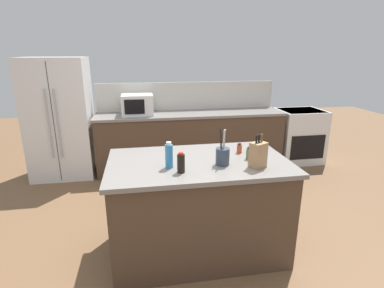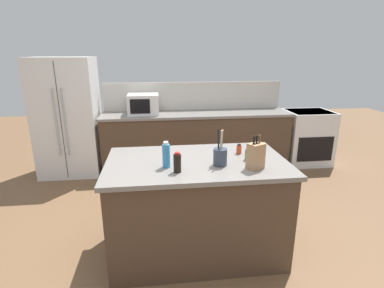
{
  "view_description": "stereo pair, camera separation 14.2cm",
  "coord_description": "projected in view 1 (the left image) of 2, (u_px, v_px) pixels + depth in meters",
  "views": [
    {
      "loc": [
        -0.5,
        -2.51,
        1.89
      ],
      "look_at": [
        0.0,
        0.35,
        0.99
      ],
      "focal_mm": 28.0,
      "sensor_mm": 36.0,
      "label": 1
    },
    {
      "loc": [
        -0.36,
        -2.53,
        1.89
      ],
      "look_at": [
        0.0,
        0.35,
        0.99
      ],
      "focal_mm": 28.0,
      "sensor_mm": 36.0,
      "label": 2
    }
  ],
  "objects": [
    {
      "name": "dish_soap_bottle",
      "position": [
        169.0,
        156.0,
        2.53
      ],
      "size": [
        0.07,
        0.07,
        0.23
      ],
      "color": "#3384BC",
      "rests_on": "kitchen_island"
    },
    {
      "name": "spice_jar_oregano",
      "position": [
        249.0,
        153.0,
        2.75
      ],
      "size": [
        0.06,
        0.06,
        0.11
      ],
      "color": "#567038",
      "rests_on": "kitchen_island"
    },
    {
      "name": "knife_block",
      "position": [
        258.0,
        155.0,
        2.53
      ],
      "size": [
        0.16,
        0.15,
        0.29
      ],
      "rotation": [
        0.0,
        0.0,
        0.47
      ],
      "color": "#A87C54",
      "rests_on": "kitchen_island"
    },
    {
      "name": "utensil_crock",
      "position": [
        223.0,
        156.0,
        2.6
      ],
      "size": [
        0.12,
        0.12,
        0.32
      ],
      "color": "#333D4C",
      "rests_on": "kitchen_island"
    },
    {
      "name": "microwave",
      "position": [
        137.0,
        105.0,
        4.66
      ],
      "size": [
        0.48,
        0.39,
        0.31
      ],
      "color": "white",
      "rests_on": "back_counter_run"
    },
    {
      "name": "range_oven",
      "position": [
        299.0,
        135.0,
        5.3
      ],
      "size": [
        0.76,
        0.65,
        0.92
      ],
      "color": "white",
      "rests_on": "ground_plane"
    },
    {
      "name": "wall_backsplash",
      "position": [
        188.0,
        96.0,
        5.07
      ],
      "size": [
        3.01,
        0.03,
        0.46
      ],
      "primitive_type": "cube",
      "color": "beige",
      "rests_on": "back_counter_run"
    },
    {
      "name": "spice_jar_paprika",
      "position": [
        239.0,
        148.0,
        2.92
      ],
      "size": [
        0.05,
        0.05,
        0.1
      ],
      "color": "#B73D1E",
      "rests_on": "kitchen_island"
    },
    {
      "name": "back_counter_run",
      "position": [
        191.0,
        140.0,
        4.98
      ],
      "size": [
        3.05,
        0.66,
        0.94
      ],
      "color": "#4C3828",
      "rests_on": "ground_plane"
    },
    {
      "name": "soy_sauce_bottle",
      "position": [
        181.0,
        163.0,
        2.43
      ],
      "size": [
        0.06,
        0.06,
        0.17
      ],
      "color": "black",
      "rests_on": "kitchen_island"
    },
    {
      "name": "refrigerator",
      "position": [
        60.0,
        119.0,
        4.57
      ],
      "size": [
        0.91,
        0.75,
        1.81
      ],
      "color": "white",
      "rests_on": "ground_plane"
    },
    {
      "name": "kitchen_island",
      "position": [
        198.0,
        206.0,
        2.86
      ],
      "size": [
        1.64,
        0.97,
        0.94
      ],
      "color": "#4C3828",
      "rests_on": "ground_plane"
    },
    {
      "name": "ground_plane",
      "position": [
        198.0,
        248.0,
        3.0
      ],
      "size": [
        14.0,
        14.0,
        0.0
      ],
      "primitive_type": "plane",
      "color": "brown"
    }
  ]
}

